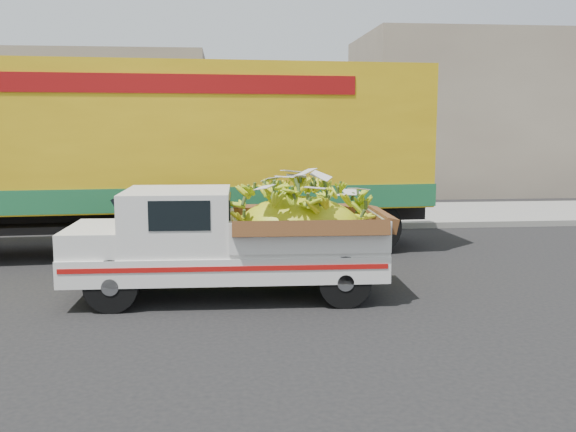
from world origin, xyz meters
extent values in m
plane|color=black|center=(0.00, 0.00, 0.00)|extent=(100.00, 100.00, 0.00)
cube|color=gray|center=(0.00, 6.52, 0.07)|extent=(60.00, 0.25, 0.15)
cube|color=gray|center=(0.00, 8.62, 0.07)|extent=(60.00, 4.00, 0.14)
cube|color=gray|center=(14.00, 15.52, 3.00)|extent=(14.00, 6.00, 6.00)
cylinder|color=black|center=(0.02, -0.28, 0.38)|extent=(0.76, 0.24, 0.76)
cylinder|color=black|center=(0.05, 1.17, 0.38)|extent=(0.76, 0.24, 0.76)
cylinder|color=black|center=(3.30, -0.37, 0.38)|extent=(0.76, 0.24, 0.76)
cylinder|color=black|center=(3.34, 1.09, 0.38)|extent=(0.76, 0.24, 0.76)
cube|color=silver|center=(1.63, 0.40, 0.55)|extent=(4.72, 1.81, 0.39)
cube|color=#A50F0C|center=(1.61, -0.45, 0.62)|extent=(4.59, 0.13, 0.07)
cube|color=silver|center=(-0.67, 0.46, 0.45)|extent=(0.14, 1.66, 0.14)
cube|color=silver|center=(-0.29, 0.45, 0.93)|extent=(0.89, 1.61, 0.36)
cube|color=silver|center=(0.91, 0.42, 1.20)|extent=(1.59, 1.67, 0.90)
cube|color=black|center=(0.98, -0.40, 1.36)|extent=(0.85, 0.03, 0.42)
cube|color=silver|center=(2.82, 0.37, 1.00)|extent=(2.33, 1.75, 0.51)
ellipsoid|color=gold|center=(2.72, 0.37, 0.90)|extent=(2.11, 1.41, 1.28)
cylinder|color=black|center=(4.61, 3.39, 0.55)|extent=(1.12, 0.39, 1.10)
cylinder|color=black|center=(4.48, 5.39, 0.55)|extent=(1.12, 0.39, 1.10)
cylinder|color=black|center=(3.42, 3.31, 0.55)|extent=(1.12, 0.39, 1.10)
cylinder|color=black|center=(3.28, 5.31, 0.55)|extent=(1.12, 0.39, 1.10)
cube|color=black|center=(-0.14, 4.07, 0.78)|extent=(12.04, 1.81, 0.36)
cube|color=gold|center=(-0.14, 4.07, 2.38)|extent=(11.90, 3.29, 2.84)
cube|color=#1C6336|center=(-0.14, 4.07, 1.21)|extent=(11.96, 3.31, 0.45)
cube|color=maroon|center=(-0.06, 2.82, 3.35)|extent=(8.38, 0.59, 0.35)
camera|label=1|loc=(1.59, -9.20, 2.60)|focal=40.00mm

